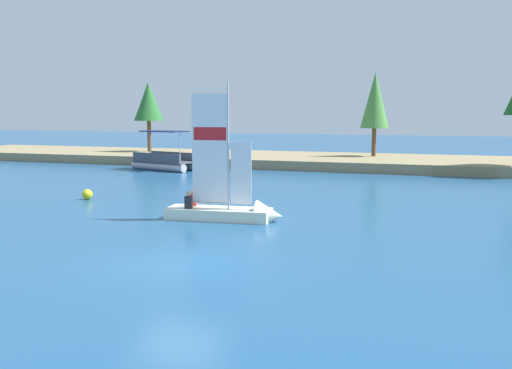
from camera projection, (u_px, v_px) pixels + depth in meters
ground_plane at (179, 264)px, 16.27m from camera, size 200.00×200.00×0.00m
shore_bank at (360, 162)px, 46.02m from camera, size 80.00×10.78×0.73m
shoreline_tree_left at (148, 102)px, 52.58m from camera, size 2.70×2.70×6.35m
shoreline_tree_midleft at (375, 101)px, 46.65m from camera, size 2.31×2.31×6.85m
sailboat at (235, 210)px, 22.90m from camera, size 4.87×1.82×5.89m
pontoon_boat at (165, 161)px, 43.27m from camera, size 5.71×3.55×2.95m
channel_buoy at (87, 194)px, 28.41m from camera, size 0.51×0.51×0.51m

